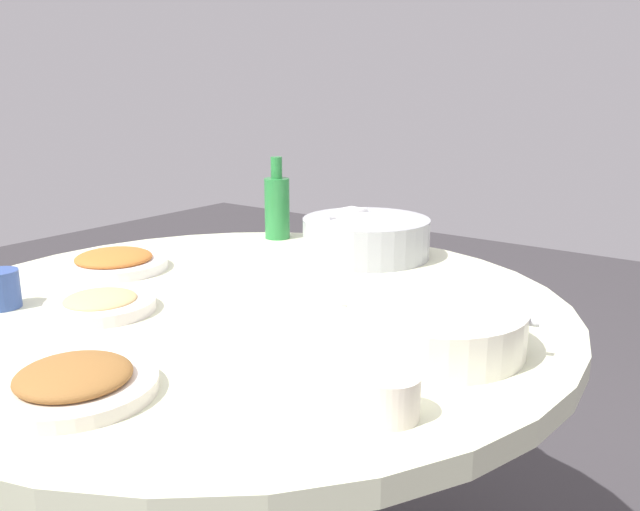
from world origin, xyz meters
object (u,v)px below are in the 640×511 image
Objects in this scene: dish_noodles at (101,304)px; dish_tofu_braise at (114,262)px; tea_cup_near at (1,289)px; rice_bowl at (367,237)px; round_dining_table at (245,366)px; tea_cup_far at (390,397)px; soup_bowl at (436,329)px; green_bottle at (277,206)px; dish_stirfry at (74,382)px.

dish_noodles is 0.30m from dish_tofu_braise.
tea_cup_near reaches higher than dish_noodles.
rice_bowl is at bearing -15.66° from dish_noodles.
round_dining_table is 16.56× the size of tea_cup_far.
rice_bowl is 0.60m from soup_bowl.
tea_cup_far is (-0.23, -0.88, 0.01)m from dish_tofu_braise.
tea_cup_near reaches higher than round_dining_table.
soup_bowl reaches higher than dish_tofu_braise.
green_bottle is at bearing 47.72° from tea_cup_far.
round_dining_table is 0.49m from rice_bowl.
green_bottle is (0.48, 0.31, 0.23)m from round_dining_table.
green_bottle is 1.06m from tea_cup_far.
green_bottle reaches higher than rice_bowl.
rice_bowl reaches higher than dish_stirfry.
soup_bowl is 4.10× the size of tea_cup_near.
tea_cup_far is at bearing -132.28° from green_bottle.
round_dining_table is at bearing 11.24° from dish_stirfry.
soup_bowl is at bearing -122.82° from green_bottle.
green_bottle reaches higher than dish_tofu_braise.
dish_tofu_braise is at bearing 90.12° from round_dining_table.
dish_stirfry is at bearing -131.50° from dish_noodles.
dish_stirfry is (-0.89, -0.08, -0.03)m from rice_bowl.
tea_cup_far is (-0.23, -0.47, 0.17)m from round_dining_table.
soup_bowl is (-0.44, -0.41, -0.02)m from rice_bowl.
dish_stirfry is (-0.45, 0.33, -0.02)m from soup_bowl.
rice_bowl is at bearing -94.71° from green_bottle.
green_bottle is at bearing 23.44° from dish_stirfry.
rice_bowl reaches higher than tea_cup_near.
dish_tofu_braise is 1.07× the size of dish_stirfry.
rice_bowl is 0.83m from tea_cup_far.
soup_bowl is at bearing -36.31° from dish_stirfry.
dish_noodles is (-0.20, 0.18, 0.15)m from round_dining_table.
soup_bowl is 3.91× the size of tea_cup_far.
dish_tofu_braise is 0.66m from dish_stirfry.
dish_stirfry is 1.01× the size of green_bottle.
green_bottle is (0.91, 0.40, 0.07)m from dish_stirfry.
tea_cup_far reaches higher than dish_stirfry.
round_dining_table is at bearing 179.68° from rice_bowl.
round_dining_table is at bearing 63.73° from tea_cup_far.
dish_stirfry is 2.95× the size of tea_cup_far.
rice_bowl reaches higher than round_dining_table.
green_bottle reaches higher than soup_bowl.
dish_tofu_braise reaches higher than round_dining_table.
tea_cup_far is (-0.71, -0.78, -0.06)m from green_bottle.
green_bottle reaches higher than dish_noodles.
dish_tofu_braise is 1.08× the size of green_bottle.
tea_cup_far is at bearing -62.33° from dish_stirfry.
tea_cup_near reaches higher than tea_cup_far.
tea_cup_near is at bearing 94.47° from tea_cup_far.
round_dining_table is 5.67× the size of green_bottle.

